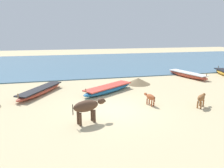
{
  "coord_description": "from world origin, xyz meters",
  "views": [
    {
      "loc": [
        -2.39,
        -9.97,
        3.89
      ],
      "look_at": [
        0.71,
        3.02,
        0.6
      ],
      "focal_mm": 33.84,
      "sensor_mm": 36.0,
      "label": 1
    }
  ],
  "objects": [
    {
      "name": "fishing_boat_3",
      "position": [
        8.38,
        6.31,
        0.24
      ],
      "size": [
        1.92,
        4.34,
        0.63
      ],
      "rotation": [
        0.0,
        0.0,
        4.96
      ],
      "color": "#B74733",
      "rests_on": "ground"
    },
    {
      "name": "ground",
      "position": [
        0.0,
        0.0,
        0.0
      ],
      "size": [
        80.0,
        80.0,
        0.0
      ],
      "primitive_type": "plane",
      "color": "#CCB789"
    },
    {
      "name": "fishing_boat_0",
      "position": [
        -3.83,
        3.82,
        0.22
      ],
      "size": [
        2.92,
        4.25,
        0.6
      ],
      "rotation": [
        0.0,
        0.0,
        4.19
      ],
      "color": "#B74733",
      "rests_on": "ground"
    },
    {
      "name": "fishing_boat_1",
      "position": [
        0.51,
        3.18,
        0.24
      ],
      "size": [
        4.03,
        3.15,
        0.64
      ],
      "rotation": [
        0.0,
        0.0,
        3.74
      ],
      "color": "#1E669E",
      "rests_on": "ground"
    },
    {
      "name": "debris_pile_1",
      "position": [
        3.24,
        4.93,
        0.23
      ],
      "size": [
        1.9,
        1.9,
        0.47
      ],
      "primitive_type": "cone",
      "rotation": [
        0.0,
        0.0,
        1.56
      ],
      "color": "#7A6647",
      "rests_on": "ground"
    },
    {
      "name": "sea_water",
      "position": [
        0.0,
        17.35,
        0.04
      ],
      "size": [
        60.0,
        20.0,
        0.08
      ],
      "primitive_type": "cube",
      "color": "slate",
      "rests_on": "ground"
    },
    {
      "name": "cow_adult_dark",
      "position": [
        -1.43,
        -1.32,
        0.75
      ],
      "size": [
        1.57,
        0.82,
        1.04
      ],
      "rotation": [
        0.0,
        0.0,
        0.33
      ],
      "color": "#4C3323",
      "rests_on": "ground"
    },
    {
      "name": "calf_near_brown",
      "position": [
        4.67,
        -0.73,
        0.5
      ],
      "size": [
        0.94,
        0.82,
        0.7
      ],
      "rotation": [
        0.0,
        0.0,
        0.68
      ],
      "color": "brown",
      "rests_on": "ground"
    },
    {
      "name": "calf_far_rust",
      "position": [
        2.18,
        0.2,
        0.44
      ],
      "size": [
        0.44,
        0.94,
        0.62
      ],
      "rotation": [
        0.0,
        0.0,
        1.83
      ],
      "color": "#9E4C28",
      "rests_on": "ground"
    }
  ]
}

